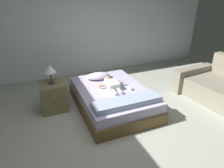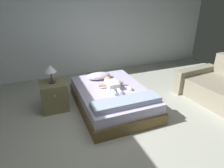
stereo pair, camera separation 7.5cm
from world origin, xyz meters
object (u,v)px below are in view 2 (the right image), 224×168
pillow (98,76)px  lamp (50,69)px  nightstand (54,96)px  bed (112,98)px  baby_bottle (131,89)px  baby (111,84)px  toothbrush (120,82)px

pillow → lamp: lamp is taller
pillow → nightstand: (-0.96, -0.21, -0.18)m
bed → baby_bottle: bearing=-30.6°
nightstand → baby: bearing=-14.8°
bed → toothbrush: (0.27, 0.23, 0.20)m
baby_bottle → lamp: bearing=158.8°
pillow → baby_bottle: pillow is taller
bed → pillow: (-0.09, 0.56, 0.26)m
baby → lamp: (-1.06, 0.28, 0.35)m
baby → toothbrush: baby is taller
baby_bottle → pillow: bearing=117.8°
bed → baby: bearing=78.0°
baby → nightstand: bearing=165.2°
bed → nightstand: (-1.05, 0.35, 0.08)m
baby → lamp: size_ratio=1.81×
nightstand → lamp: bearing=90.0°
pillow → toothbrush: size_ratio=3.67×
nightstand → baby_bottle: bearing=-21.2°
toothbrush → baby_bottle: size_ratio=1.21×
bed → lamp: 1.26m
nightstand → lamp: lamp is taller
baby → toothbrush: (0.26, 0.17, -0.06)m
toothbrush → baby_bottle: baby_bottle is taller
baby → pillow: bearing=101.5°
toothbrush → baby_bottle: (0.03, -0.41, 0.02)m
lamp → baby_bottle: lamp is taller
nightstand → baby_bottle: size_ratio=4.66×
pillow → toothbrush: 0.49m
bed → lamp: lamp is taller
pillow → baby: 0.50m
bed → pillow: 0.62m
toothbrush → baby_bottle: 0.42m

